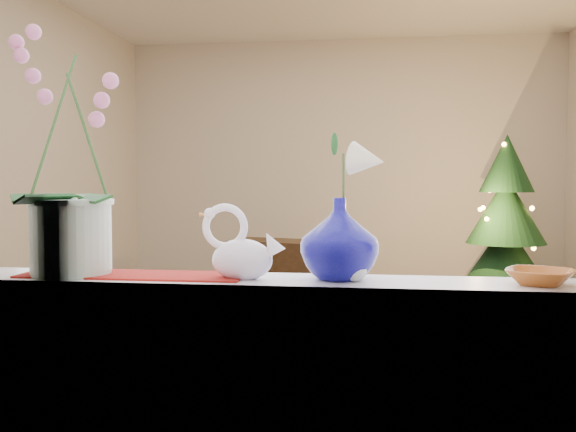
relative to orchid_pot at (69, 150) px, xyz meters
name	(u,v)px	position (x,y,z in m)	size (l,w,h in m)	color
ground	(320,361)	(0.58, 2.38, -1.31)	(5.00, 5.00, 0.00)	#3A2517
wall_back	(341,169)	(0.58, 4.88, 0.04)	(4.50, 0.10, 2.70)	beige
wall_front	(244,132)	(0.58, -0.12, 0.04)	(4.50, 0.10, 2.70)	beige
wall_left	(6,163)	(-1.67, 2.38, 0.04)	(0.10, 5.00, 2.70)	beige
windowsill	(253,285)	(0.58, 0.01, -0.41)	(2.20, 0.26, 0.04)	white
window_frame	(246,8)	(0.58, -0.09, 0.39)	(2.22, 0.06, 1.60)	white
runner	(133,275)	(0.20, 0.01, -0.39)	(0.70, 0.20, 0.01)	maroon
orchid_pot	(69,150)	(0.00, 0.00, 0.00)	(0.27, 0.27, 0.78)	white
swan	(242,244)	(0.55, -0.01, -0.29)	(0.25, 0.12, 0.21)	white
blue_vase	(339,233)	(0.84, 0.03, -0.25)	(0.27, 0.27, 0.28)	#070662
lily	(340,150)	(0.84, 0.03, -0.01)	(0.16, 0.09, 0.21)	silver
paperweight	(354,269)	(0.88, -0.01, -0.35)	(0.08, 0.08, 0.08)	silver
amber_dish	(540,278)	(1.41, 0.00, -0.37)	(0.16, 0.16, 0.04)	#A2541E
xmas_tree	(506,229)	(2.06, 3.84, -0.50)	(0.89, 0.89, 1.62)	black
side_table	(284,279)	(0.12, 3.78, -0.97)	(0.92, 0.46, 0.69)	black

